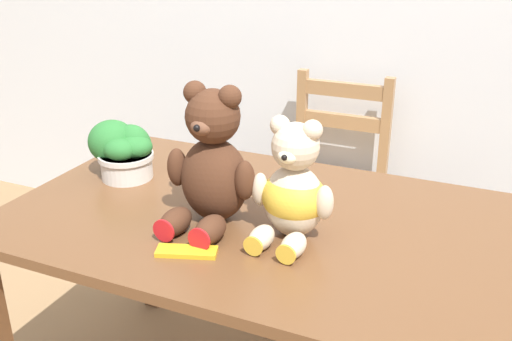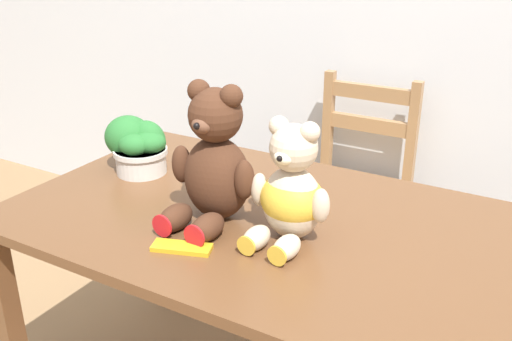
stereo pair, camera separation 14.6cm
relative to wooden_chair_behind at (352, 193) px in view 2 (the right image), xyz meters
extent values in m
cube|color=brown|center=(0.03, -0.83, 0.26)|extent=(1.39, 0.87, 0.03)
cube|color=brown|center=(-0.61, -1.22, -0.11)|extent=(0.06, 0.06, 0.70)
cube|color=brown|center=(-0.61, -0.45, -0.11)|extent=(0.06, 0.06, 0.70)
cube|color=brown|center=(0.68, -0.45, -0.11)|extent=(0.06, 0.06, 0.70)
cube|color=#997047|center=(0.00, -0.05, -0.01)|extent=(0.41, 0.46, 0.03)
cube|color=#997047|center=(0.19, -0.26, -0.24)|extent=(0.04, 0.04, 0.43)
cube|color=#997047|center=(-0.19, -0.26, -0.24)|extent=(0.04, 0.04, 0.43)
cube|color=#997047|center=(0.19, 0.16, 0.00)|extent=(0.04, 0.04, 0.92)
cube|color=#997047|center=(-0.19, 0.16, 0.00)|extent=(0.04, 0.04, 0.92)
cube|color=#997047|center=(0.00, 0.16, 0.39)|extent=(0.33, 0.03, 0.06)
cube|color=#997047|center=(0.00, 0.16, 0.25)|extent=(0.33, 0.03, 0.06)
ellipsoid|color=#472819|center=(-0.07, -0.90, 0.39)|extent=(0.19, 0.16, 0.23)
sphere|color=#472819|center=(-0.07, -0.90, 0.57)|extent=(0.14, 0.14, 0.14)
sphere|color=#472819|center=(-0.02, -0.90, 0.62)|extent=(0.06, 0.06, 0.06)
sphere|color=#472819|center=(-0.12, -0.89, 0.62)|extent=(0.06, 0.06, 0.06)
ellipsoid|color=brown|center=(-0.07, -0.95, 0.56)|extent=(0.06, 0.06, 0.05)
sphere|color=black|center=(-0.07, -0.97, 0.56)|extent=(0.02, 0.02, 0.02)
ellipsoid|color=#472819|center=(0.04, -0.92, 0.42)|extent=(0.06, 0.06, 0.11)
ellipsoid|color=#472819|center=(-0.17, -0.91, 0.42)|extent=(0.06, 0.06, 0.11)
ellipsoid|color=#472819|center=(-0.02, -1.02, 0.31)|extent=(0.07, 0.12, 0.07)
cylinder|color=red|center=(-0.02, -1.07, 0.31)|extent=(0.06, 0.01, 0.06)
ellipsoid|color=#472819|center=(-0.12, -1.01, 0.31)|extent=(0.07, 0.12, 0.07)
cylinder|color=red|center=(-0.12, -1.07, 0.31)|extent=(0.06, 0.01, 0.06)
ellipsoid|color=beige|center=(0.16, -0.90, 0.37)|extent=(0.16, 0.14, 0.19)
sphere|color=beige|center=(0.16, -0.90, 0.52)|extent=(0.12, 0.12, 0.12)
sphere|color=beige|center=(0.20, -0.90, 0.57)|extent=(0.05, 0.05, 0.05)
sphere|color=beige|center=(0.12, -0.89, 0.57)|extent=(0.05, 0.05, 0.05)
ellipsoid|color=white|center=(0.16, -0.94, 0.51)|extent=(0.05, 0.05, 0.04)
sphere|color=black|center=(0.16, -0.96, 0.51)|extent=(0.02, 0.02, 0.02)
ellipsoid|color=beige|center=(0.25, -0.92, 0.39)|extent=(0.05, 0.05, 0.09)
ellipsoid|color=beige|center=(0.07, -0.91, 0.39)|extent=(0.05, 0.05, 0.09)
ellipsoid|color=beige|center=(0.20, -1.00, 0.30)|extent=(0.06, 0.10, 0.06)
cylinder|color=gold|center=(0.20, -1.04, 0.30)|extent=(0.05, 0.01, 0.05)
ellipsoid|color=beige|center=(0.11, -0.99, 0.30)|extent=(0.06, 0.10, 0.06)
cylinder|color=gold|center=(0.11, -1.04, 0.30)|extent=(0.05, 0.01, 0.05)
ellipsoid|color=gold|center=(0.16, -0.90, 0.38)|extent=(0.18, 0.15, 0.14)
cylinder|color=beige|center=(-0.45, -0.76, 0.32)|extent=(0.16, 0.16, 0.08)
cylinder|color=beige|center=(-0.45, -0.76, 0.35)|extent=(0.17, 0.17, 0.02)
ellipsoid|color=#286B2D|center=(-0.42, -0.75, 0.38)|extent=(0.12, 0.10, 0.07)
ellipsoid|color=#286B2D|center=(-0.45, -0.73, 0.38)|extent=(0.13, 0.10, 0.13)
ellipsoid|color=#286B2D|center=(-0.51, -0.75, 0.39)|extent=(0.15, 0.15, 0.14)
ellipsoid|color=#286B2D|center=(-0.45, -0.79, 0.38)|extent=(0.10, 0.09, 0.07)
cube|color=gold|center=(-0.04, -1.09, 0.28)|extent=(0.16, 0.10, 0.01)
camera|label=1|loc=(0.59, -2.13, 1.00)|focal=40.00mm
camera|label=2|loc=(0.72, -2.06, 1.00)|focal=40.00mm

